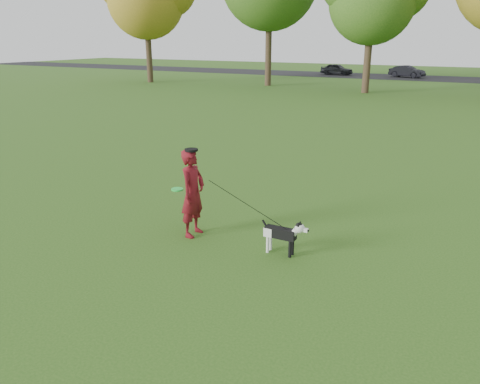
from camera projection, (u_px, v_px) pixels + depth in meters
The scene contains 7 objects.
ground at pixel (252, 239), 8.90m from camera, with size 120.00×120.00×0.00m, color #285116.
road at pixel (447, 79), 42.48m from camera, with size 120.00×7.00×0.02m, color black.
man at pixel (193, 193), 8.83m from camera, with size 0.62×0.41×1.69m, color #5A0C1B.
dog at pixel (284, 233), 8.14m from camera, with size 0.88×0.18×0.67m.
car_left at pixel (337, 69), 46.88m from camera, with size 1.28×3.18×1.08m, color black.
car_mid at pixel (407, 71), 43.89m from camera, with size 1.14×3.26×1.07m, color black.
man_held_items at pixel (245, 203), 8.31m from camera, with size 2.42×0.31×1.25m.
Camera 1 is at (3.61, -7.33, 3.65)m, focal length 35.00 mm.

